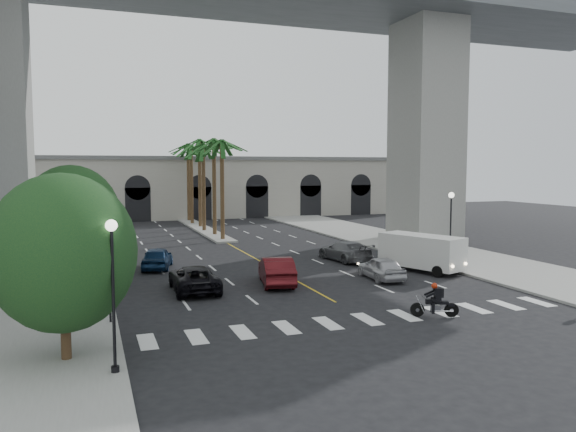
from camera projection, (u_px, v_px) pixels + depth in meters
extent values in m
plane|color=black|center=(353.00, 311.00, 27.55)|extent=(140.00, 140.00, 0.00)
cube|color=gray|center=(43.00, 275.00, 36.57)|extent=(8.00, 100.00, 0.15)
cube|color=gray|center=(435.00, 251.00, 46.65)|extent=(8.00, 100.00, 0.15)
cube|color=gray|center=(203.00, 229.00, 63.17)|extent=(2.00, 24.00, 0.20)
cube|color=#B5B0A3|center=(179.00, 189.00, 78.77)|extent=(70.00, 10.00, 8.00)
cube|color=slate|center=(178.00, 158.00, 78.40)|extent=(71.00, 10.50, 0.50)
cube|color=gray|center=(426.00, 132.00, 53.48)|extent=(5.00, 6.00, 20.80)
cylinder|color=#47331E|center=(222.00, 191.00, 53.39)|extent=(0.40, 0.40, 9.50)
cylinder|color=#47331E|center=(214.00, 188.00, 57.16)|extent=(0.40, 0.40, 9.80)
cylinder|color=#47331E|center=(204.00, 189.00, 60.83)|extent=(0.40, 0.40, 9.30)
cylinder|color=#47331E|center=(200.00, 184.00, 64.66)|extent=(0.40, 0.40, 10.10)
cylinder|color=#47331E|center=(192.00, 186.00, 68.35)|extent=(0.40, 0.40, 9.60)
cylinder|color=#47331E|center=(188.00, 183.00, 72.19)|extent=(0.40, 0.40, 9.90)
cylinder|color=#382616|center=(66.00, 331.00, 20.26)|extent=(0.36, 0.36, 2.34)
ellipsoid|color=#103219|center=(63.00, 253.00, 20.01)|extent=(5.20, 5.20, 5.72)
cylinder|color=#382616|center=(73.00, 268.00, 32.45)|extent=(0.36, 0.36, 2.45)
ellipsoid|color=#103219|center=(72.00, 217.00, 32.19)|extent=(5.44, 5.44, 5.98)
cylinder|color=#382616|center=(77.00, 243.00, 43.71)|extent=(0.36, 0.36, 2.27)
ellipsoid|color=#103219|center=(76.00, 208.00, 43.47)|extent=(5.04, 5.04, 5.54)
cylinder|color=black|center=(115.00, 371.00, 19.01)|extent=(0.28, 0.28, 0.36)
cylinder|color=black|center=(113.00, 301.00, 18.80)|extent=(0.11, 0.11, 5.00)
sphere|color=white|center=(111.00, 225.00, 18.58)|extent=(0.40, 0.40, 0.40)
cylinder|color=black|center=(101.00, 267.00, 38.70)|extent=(0.28, 0.28, 0.36)
cylinder|color=black|center=(100.00, 232.00, 38.49)|extent=(0.11, 0.11, 5.00)
sphere|color=white|center=(99.00, 195.00, 38.27)|extent=(0.40, 0.40, 0.40)
cylinder|color=black|center=(450.00, 267.00, 38.87)|extent=(0.28, 0.28, 0.36)
cylinder|color=black|center=(450.00, 232.00, 38.65)|extent=(0.11, 0.11, 5.00)
sphere|color=white|center=(451.00, 195.00, 38.43)|extent=(0.40, 0.40, 0.40)
cylinder|color=black|center=(114.00, 308.00, 21.25)|extent=(0.10, 0.10, 3.50)
cube|color=black|center=(113.00, 269.00, 21.12)|extent=(0.25, 0.18, 0.80)
cylinder|color=black|center=(110.00, 287.00, 25.00)|extent=(0.10, 0.10, 3.50)
cube|color=black|center=(109.00, 254.00, 24.87)|extent=(0.25, 0.18, 0.80)
cylinder|color=black|center=(417.00, 310.00, 26.57)|extent=(0.66, 0.36, 0.67)
cylinder|color=black|center=(451.00, 310.00, 26.50)|extent=(0.66, 0.36, 0.67)
cube|color=silver|center=(436.00, 308.00, 26.52)|extent=(0.53, 0.46, 0.29)
cube|color=black|center=(432.00, 302.00, 26.50)|extent=(0.66, 0.46, 0.22)
cube|color=black|center=(443.00, 303.00, 26.48)|extent=(0.56, 0.44, 0.13)
cylinder|color=black|center=(423.00, 296.00, 26.50)|extent=(0.26, 0.58, 0.03)
cube|color=black|center=(438.00, 294.00, 26.46)|extent=(0.43, 0.50, 0.58)
cube|color=black|center=(441.00, 293.00, 26.45)|extent=(0.27, 0.37, 0.42)
sphere|color=#AA230B|center=(434.00, 286.00, 26.43)|extent=(0.29, 0.29, 0.29)
imported|color=#ABABB0|center=(381.00, 268.00, 35.36)|extent=(1.98, 4.38, 1.46)
imported|color=#490E12|center=(276.00, 271.00, 33.82)|extent=(2.78, 5.39, 1.69)
imported|color=black|center=(194.00, 278.00, 31.97)|extent=(2.58, 5.37, 1.47)
imported|color=#595A5E|center=(345.00, 251.00, 42.28)|extent=(2.75, 5.48, 1.53)
imported|color=#0E2443|center=(157.00, 258.00, 38.95)|extent=(2.85, 4.83, 1.54)
cube|color=silver|center=(421.00, 251.00, 38.12)|extent=(4.10, 6.18, 2.15)
cube|color=black|center=(457.00, 251.00, 36.04)|extent=(1.95, 0.97, 0.91)
cylinder|color=black|center=(438.00, 272.00, 36.01)|extent=(0.55, 0.81, 0.75)
cylinder|color=black|center=(456.00, 268.00, 37.34)|extent=(0.55, 0.81, 0.75)
cylinder|color=black|center=(388.00, 263.00, 39.08)|extent=(0.55, 0.81, 0.75)
cylinder|color=black|center=(406.00, 260.00, 40.41)|extent=(0.55, 0.81, 0.75)
imported|color=black|center=(79.00, 291.00, 27.12)|extent=(0.80, 0.62, 1.94)
imported|color=black|center=(102.00, 278.00, 30.78)|extent=(1.02, 0.98, 1.65)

